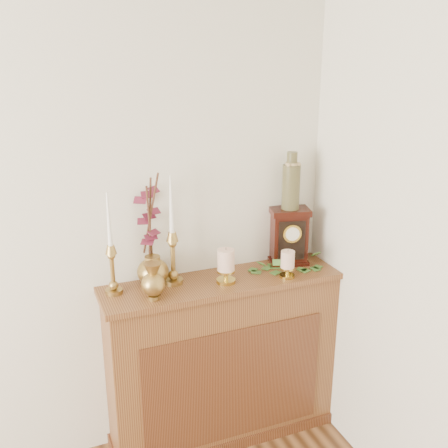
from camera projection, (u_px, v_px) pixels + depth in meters
name	position (u px, v px, depth m)	size (l,w,h in m)	color
console_shelf	(223.00, 364.00, 2.78)	(1.24, 0.34, 0.93)	brown
candlestick_left	(112.00, 262.00, 2.43)	(0.08, 0.08, 0.49)	#AC8344
candlestick_center	(173.00, 250.00, 2.53)	(0.09, 0.09, 0.55)	#AC8344
bud_vase	(153.00, 282.00, 2.39)	(0.11, 0.11, 0.18)	#AC8344
ginger_jar	(150.00, 233.00, 2.52)	(0.24, 0.25, 0.57)	#AC8344
pillar_candle_left	(226.00, 264.00, 2.56)	(0.10, 0.10, 0.18)	gold
pillar_candle_right	(288.00, 263.00, 2.63)	(0.08, 0.08, 0.15)	gold
ivy_garland	(284.00, 268.00, 2.74)	(0.45, 0.21, 0.08)	#42722B
mantel_clock	(289.00, 237.00, 2.79)	(0.23, 0.19, 0.30)	#360F0A
ceramic_vase	(291.00, 184.00, 2.70)	(0.09, 0.09, 0.30)	#172F24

